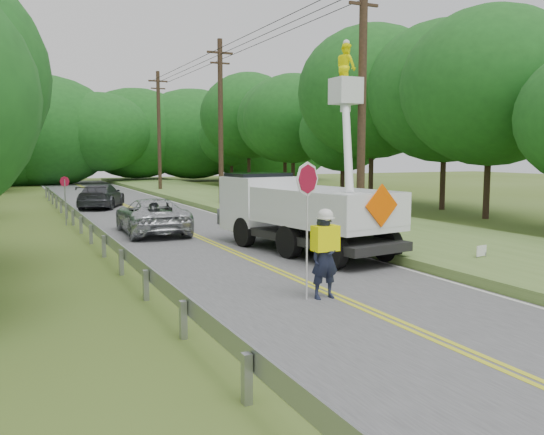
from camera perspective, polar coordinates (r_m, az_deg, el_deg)
name	(u,v)px	position (r m, az deg, el deg)	size (l,w,h in m)	color
ground	(402,325)	(11.72, 12.70, -10.34)	(140.00, 140.00, 0.00)	#435A18
road	(191,234)	(24.10, -8.06, -1.58)	(7.20, 96.00, 0.03)	#4A4A4C
guardrail	(86,223)	(24.09, -17.90, -0.53)	(0.18, 48.00, 0.77)	#919299
utility_poles	(270,113)	(28.53, -0.25, 10.31)	(1.60, 43.30, 10.00)	#2C2217
tall_grass_verge	(338,222)	(26.99, 6.50, -0.40)	(7.00, 96.00, 0.30)	#557333
treeline_right	(358,108)	(40.36, 8.53, 10.65)	(11.08, 53.86, 11.59)	#332319
treeline_horizon	(86,132)	(65.62, -17.89, 8.02)	(56.87, 15.49, 12.41)	#1B4F1B
flagger	(325,250)	(13.19, 5.23, -3.27)	(1.16, 0.47, 3.13)	#191E33
bucket_truck	(291,202)	(20.15, 1.88, 1.51)	(4.38, 7.70, 7.17)	black
suv_silver	(152,216)	(24.29, -11.80, 0.16)	(2.41, 5.23, 1.45)	#AEB2B6
suv_darkgrey	(101,196)	(36.23, -16.53, 2.07)	(2.04, 5.03, 1.46)	#38393F
stop_sign_permanent	(65,194)	(28.06, -19.79, 2.25)	(0.45, 0.22, 2.27)	#919299
yard_sign	(481,252)	(17.94, 20.01, -3.20)	(0.45, 0.12, 0.65)	white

